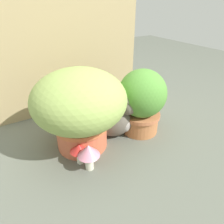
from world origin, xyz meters
TOP-DOWN VIEW (x-y plane):
  - ground_plane at (0.00, 0.00)m, footprint 6.00×6.00m
  - cardboard_backdrop at (0.07, 0.55)m, footprint 1.17×0.03m
  - grass_planter at (-0.07, 0.04)m, footprint 0.53×0.53m
  - leafy_planter at (0.33, -0.01)m, footprint 0.30×0.30m
  - cat at (0.15, 0.03)m, footprint 0.31×0.35m
  - mushroom_ornament_red at (-0.14, -0.10)m, footprint 0.10×0.10m
  - mushroom_ornament_pink at (-0.12, -0.16)m, footprint 0.12×0.12m

SIDE VIEW (x-z plane):
  - ground_plane at x=0.00m, z-range 0.00..0.00m
  - mushroom_ornament_red at x=-0.14m, z-range 0.03..0.15m
  - mushroom_ornament_pink at x=-0.12m, z-range 0.03..0.19m
  - cat at x=0.15m, z-range -0.04..0.28m
  - leafy_planter at x=0.33m, z-range 0.01..0.44m
  - grass_planter at x=-0.07m, z-range 0.04..0.51m
  - cardboard_backdrop at x=0.07m, z-range 0.00..0.91m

